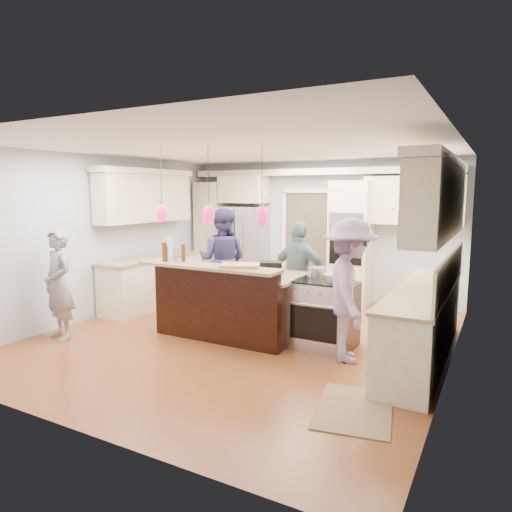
{
  "coord_description": "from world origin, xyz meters",
  "views": [
    {
      "loc": [
        3.21,
        -5.57,
        2.1
      ],
      "look_at": [
        0.0,
        0.35,
        1.15
      ],
      "focal_mm": 32.0,
      "sensor_mm": 36.0,
      "label": 1
    }
  ],
  "objects": [
    {
      "name": "pendant_lights",
      "position": [
        -0.25,
        -0.51,
        1.8
      ],
      "size": [
        1.75,
        0.15,
        1.03
      ],
      "color": "black",
      "rests_on": "ground"
    },
    {
      "name": "back_upper_cabinets",
      "position": [
        -0.75,
        2.76,
        1.67
      ],
      "size": [
        5.3,
        0.61,
        2.54
      ],
      "color": "beige",
      "rests_on": "ground"
    },
    {
      "name": "oven_column",
      "position": [
        0.75,
        2.67,
        1.15
      ],
      "size": [
        0.72,
        0.69,
        2.3
      ],
      "color": "beige",
      "rests_on": "ground"
    },
    {
      "name": "beer_bottle_a",
      "position": [
        -0.98,
        -0.54,
        1.23
      ],
      "size": [
        0.06,
        0.06,
        0.23
      ],
      "primitive_type": "cylinder",
      "rotation": [
        0.0,
        0.0,
        0.03
      ],
      "color": "#45260C",
      "rests_on": "kitchen_island"
    },
    {
      "name": "island_range",
      "position": [
        1.16,
        0.15,
        0.46
      ],
      "size": [
        0.82,
        0.71,
        0.92
      ],
      "color": "#B7B7BC",
      "rests_on": "ground"
    },
    {
      "name": "left_cabinets",
      "position": [
        -2.44,
        0.8,
        1.06
      ],
      "size": [
        0.64,
        2.3,
        2.51
      ],
      "color": "beige",
      "rests_on": "ground"
    },
    {
      "name": "right_counter_run",
      "position": [
        2.44,
        0.3,
        1.06
      ],
      "size": [
        0.64,
        3.1,
        2.51
      ],
      "color": "beige",
      "rests_on": "ground"
    },
    {
      "name": "pot_small",
      "position": [
        1.26,
        0.12,
        0.97
      ],
      "size": [
        0.21,
        0.21,
        0.1
      ],
      "primitive_type": "cylinder",
      "color": "#B7B7BC",
      "rests_on": "island_range"
    },
    {
      "name": "room_shell",
      "position": [
        0.0,
        0.0,
        1.82
      ],
      "size": [
        5.54,
        6.04,
        2.72
      ],
      "color": "#B2BCC6",
      "rests_on": "ground"
    },
    {
      "name": "cutting_board",
      "position": [
        0.2,
        -0.47,
        1.14
      ],
      "size": [
        0.6,
        0.53,
        0.04
      ],
      "primitive_type": "cube",
      "rotation": [
        0.0,
        0.0,
        0.42
      ],
      "color": "tan",
      "rests_on": "kitchen_island"
    },
    {
      "name": "drink_can",
      "position": [
        -0.75,
        -0.6,
        1.18
      ],
      "size": [
        0.09,
        0.09,
        0.13
      ],
      "primitive_type": "cylinder",
      "rotation": [
        0.0,
        0.0,
        -0.39
      ],
      "color": "#B7B7BC",
      "rests_on": "kitchen_island"
    },
    {
      "name": "floor_rug",
      "position": [
        2.06,
        -1.44,
        0.01
      ],
      "size": [
        0.88,
        1.14,
        0.01
      ],
      "primitive_type": "cube",
      "rotation": [
        0.0,
        0.0,
        0.18
      ],
      "color": "#937650",
      "rests_on": "ground"
    },
    {
      "name": "refrigerator",
      "position": [
        -1.55,
        2.64,
        0.9
      ],
      "size": [
        0.9,
        0.7,
        1.8
      ],
      "primitive_type": "cube",
      "color": "#B7B7BC",
      "rests_on": "ground"
    },
    {
      "name": "person_bar_end",
      "position": [
        -2.3,
        -1.31,
        0.79
      ],
      "size": [
        0.66,
        0.51,
        1.59
      ],
      "primitive_type": "imported",
      "rotation": [
        0.0,
        0.0,
        -0.26
      ],
      "color": "gray",
      "rests_on": "ground"
    },
    {
      "name": "pot_large",
      "position": [
        0.98,
        0.3,
        0.99
      ],
      "size": [
        0.25,
        0.25,
        0.14
      ],
      "primitive_type": "cylinder",
      "color": "#B7B7BC",
      "rests_on": "island_range"
    },
    {
      "name": "beer_bottle_b",
      "position": [
        -0.97,
        -0.58,
        1.26
      ],
      "size": [
        0.07,
        0.07,
        0.27
      ],
      "primitive_type": "cylinder",
      "rotation": [
        0.0,
        0.0,
        0.02
      ],
      "color": "#45260C",
      "rests_on": "kitchen_island"
    },
    {
      "name": "person_far_left",
      "position": [
        -1.1,
        1.14,
        0.91
      ],
      "size": [
        1.03,
        0.89,
        1.81
      ],
      "primitive_type": "imported",
      "rotation": [
        0.0,
        0.0,
        3.4
      ],
      "color": "#2C2950",
      "rests_on": "ground"
    },
    {
      "name": "person_far_right",
      "position": [
        0.49,
        0.85,
        0.82
      ],
      "size": [
        1.0,
        0.48,
        1.65
      ],
      "primitive_type": "imported",
      "rotation": [
        0.0,
        0.0,
        3.06
      ],
      "color": "slate",
      "rests_on": "ground"
    },
    {
      "name": "kitchen_island",
      "position": [
        -0.25,
        0.07,
        0.49
      ],
      "size": [
        2.1,
        1.46,
        1.12
      ],
      "color": "black",
      "rests_on": "ground"
    },
    {
      "name": "beer_bottle_c",
      "position": [
        -0.74,
        -0.44,
        1.24
      ],
      "size": [
        0.07,
        0.07,
        0.24
      ],
      "primitive_type": "cylinder",
      "rotation": [
        0.0,
        0.0,
        -0.09
      ],
      "color": "#45260C",
      "rests_on": "kitchen_island"
    },
    {
      "name": "ground_plane",
      "position": [
        0.0,
        0.0,
        0.0
      ],
      "size": [
        6.0,
        6.0,
        0.0
      ],
      "primitive_type": "plane",
      "color": "#9C552B",
      "rests_on": "ground"
    },
    {
      "name": "person_range_side",
      "position": [
        1.6,
        -0.17,
        0.89
      ],
      "size": [
        1.06,
        1.32,
        1.79
      ],
      "primitive_type": "imported",
      "rotation": [
        0.0,
        0.0,
        1.97
      ],
      "color": "#977BA5",
      "rests_on": "ground"
    },
    {
      "name": "water_bottle",
      "position": [
        -0.92,
        -0.52,
        1.29
      ],
      "size": [
        0.09,
        0.09,
        0.34
      ],
      "primitive_type": "cylinder",
      "rotation": [
        0.0,
        0.0,
        0.17
      ],
      "color": "silver",
      "rests_on": "kitchen_island"
    }
  ]
}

